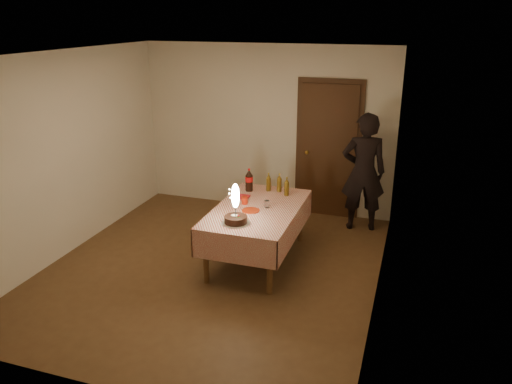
% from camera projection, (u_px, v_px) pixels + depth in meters
% --- Properties ---
extents(ground, '(4.00, 4.50, 0.01)m').
position_uv_depth(ground, '(213.00, 268.00, 6.25)').
color(ground, brown).
rests_on(ground, ground).
extents(room_shell, '(4.04, 4.54, 2.62)m').
position_uv_depth(room_shell, '(214.00, 138.00, 5.75)').
color(room_shell, silver).
rests_on(room_shell, ground).
extents(dining_table, '(1.02, 1.72, 0.72)m').
position_uv_depth(dining_table, '(257.00, 215.00, 6.26)').
color(dining_table, brown).
rests_on(dining_table, ground).
extents(birthday_cake, '(0.33, 0.33, 0.48)m').
position_uv_depth(birthday_cake, '(236.00, 213.00, 5.73)').
color(birthday_cake, white).
rests_on(birthday_cake, dining_table).
extents(red_plate, '(0.22, 0.22, 0.01)m').
position_uv_depth(red_plate, '(251.00, 210.00, 6.13)').
color(red_plate, '#AF290C').
rests_on(red_plate, dining_table).
extents(red_cup, '(0.08, 0.08, 0.10)m').
position_uv_depth(red_cup, '(245.00, 200.00, 6.33)').
color(red_cup, '#B2210C').
rests_on(red_cup, dining_table).
extents(clear_cup, '(0.07, 0.07, 0.09)m').
position_uv_depth(clear_cup, '(267.00, 204.00, 6.22)').
color(clear_cup, white).
rests_on(clear_cup, dining_table).
extents(napkin_stack, '(0.15, 0.15, 0.02)m').
position_uv_depth(napkin_stack, '(243.00, 197.00, 6.57)').
color(napkin_stack, red).
rests_on(napkin_stack, dining_table).
extents(cola_bottle, '(0.10, 0.10, 0.32)m').
position_uv_depth(cola_bottle, '(249.00, 180.00, 6.77)').
color(cola_bottle, black).
rests_on(cola_bottle, dining_table).
extents(amber_bottle_left, '(0.06, 0.06, 0.25)m').
position_uv_depth(amber_bottle_left, '(269.00, 182.00, 6.79)').
color(amber_bottle_left, '#573D0E').
rests_on(amber_bottle_left, dining_table).
extents(amber_bottle_right, '(0.06, 0.06, 0.25)m').
position_uv_depth(amber_bottle_right, '(287.00, 187.00, 6.61)').
color(amber_bottle_right, '#573D0E').
rests_on(amber_bottle_right, dining_table).
extents(amber_bottle_mid, '(0.06, 0.06, 0.25)m').
position_uv_depth(amber_bottle_mid, '(279.00, 183.00, 6.76)').
color(amber_bottle_mid, '#573D0E').
rests_on(amber_bottle_mid, dining_table).
extents(photographer, '(0.71, 0.55, 1.73)m').
position_uv_depth(photographer, '(363.00, 172.00, 7.15)').
color(photographer, black).
rests_on(photographer, ground).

